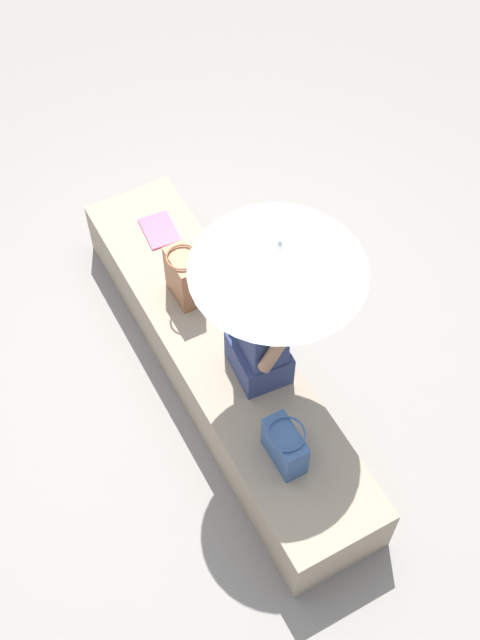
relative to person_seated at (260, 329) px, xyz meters
The scene contains 7 objects.
ground_plane 0.84m from the person_seated, 157.92° to the right, with size 14.00×14.00×0.00m, color gray.
stone_bench 0.65m from the person_seated, 157.92° to the right, with size 2.75×0.60×0.41m, color gray.
person_seated is the anchor object (origin of this frame).
parasol 0.66m from the person_seated, 29.43° to the left, with size 0.87×0.87×1.17m.
handbag_black 0.63m from the person_seated, 15.75° to the right, with size 0.27×0.20×0.28m.
tote_bag_canvas 0.71m from the person_seated, 168.74° to the right, with size 0.26×0.19×0.36m.
magazine 1.27m from the person_seated, behind, with size 0.28×0.20×0.01m, color #D83866.
Camera 1 is at (2.35, -1.16, 4.35)m, focal length 45.53 mm.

